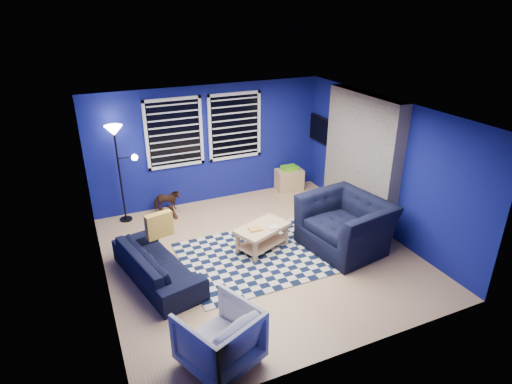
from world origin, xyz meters
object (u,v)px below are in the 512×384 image
(sofa, at_px, (157,264))
(coffee_table, at_px, (262,233))
(armchair_big, at_px, (345,224))
(rocking_horse, at_px, (167,201))
(tv, at_px, (323,131))
(armchair_bent, at_px, (219,337))
(cabinet, at_px, (289,179))
(floor_lamp, at_px, (117,144))

(sofa, height_order, coffee_table, sofa)
(armchair_big, height_order, coffee_table, armchair_big)
(rocking_horse, xyz_separation_m, coffee_table, (1.21, -2.03, 0.03))
(armchair_big, xyz_separation_m, coffee_table, (-1.35, 0.52, -0.13))
(rocking_horse, relative_size, coffee_table, 0.50)
(tv, bearing_deg, armchair_bent, -134.02)
(cabinet, bearing_deg, rocking_horse, -174.53)
(armchair_bent, xyz_separation_m, rocking_horse, (0.34, 4.18, -0.09))
(coffee_table, distance_m, floor_lamp, 3.18)
(sofa, distance_m, coffee_table, 1.88)
(floor_lamp, bearing_deg, armchair_bent, -83.78)
(armchair_bent, relative_size, floor_lamp, 0.44)
(armchair_bent, distance_m, rocking_horse, 4.19)
(armchair_bent, bearing_deg, tv, -157.26)
(sofa, bearing_deg, tv, -77.65)
(armchair_big, bearing_deg, tv, 148.24)
(armchair_big, distance_m, floor_lamp, 4.42)
(sofa, relative_size, armchair_bent, 2.23)
(rocking_horse, distance_m, coffee_table, 2.36)
(tv, relative_size, cabinet, 1.61)
(rocking_horse, distance_m, cabinet, 2.86)
(coffee_table, bearing_deg, cabinet, 51.91)
(tv, bearing_deg, cabinet, 159.46)
(tv, xyz_separation_m, rocking_horse, (-3.53, 0.17, -1.10))
(armchair_bent, bearing_deg, floor_lamp, -107.02)
(tv, xyz_separation_m, floor_lamp, (-4.34, 0.25, 0.19))
(sofa, relative_size, cabinet, 3.06)
(armchair_big, height_order, rocking_horse, armchair_big)
(sofa, relative_size, rocking_horse, 3.54)
(armchair_bent, distance_m, floor_lamp, 4.45)
(tv, xyz_separation_m, armchair_big, (-0.97, -2.38, -0.94))
(tv, distance_m, cabinet, 1.34)
(coffee_table, height_order, cabinet, cabinet)
(sofa, bearing_deg, floor_lamp, -9.48)
(rocking_horse, xyz_separation_m, cabinet, (2.86, 0.08, -0.04))
(coffee_table, bearing_deg, tv, 38.69)
(tv, relative_size, floor_lamp, 0.52)
(coffee_table, bearing_deg, sofa, -175.48)
(armchair_big, relative_size, rocking_horse, 2.61)
(tv, distance_m, sofa, 4.78)
(cabinet, bearing_deg, tv, -16.67)
(tv, relative_size, coffee_table, 0.93)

